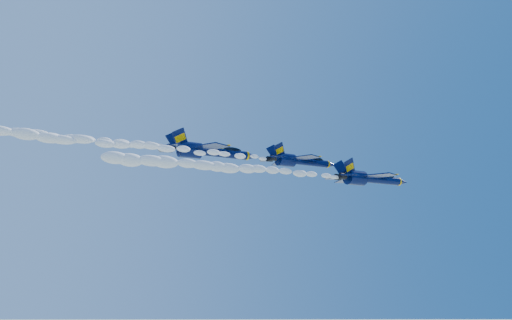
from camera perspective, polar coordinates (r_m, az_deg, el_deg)
jet_lead at (r=91.98m, az=12.85°, el=-2.08°), size 17.16×14.07×6.38m
smoke_trail_jet_lead at (r=75.64m, az=-2.32°, el=-0.92°), size 40.25×1.91×1.72m
jet_second at (r=89.58m, az=4.99°, el=-0.10°), size 15.02×12.32×5.58m
smoke_trail_jet_second at (r=77.15m, az=-11.16°, el=1.41°), size 40.25×1.67×1.51m
jet_third at (r=89.76m, az=-5.43°, el=1.00°), size 18.52×15.20×6.88m
smoke_trail_jet_third at (r=81.82m, az=-23.42°, el=2.61°), size 40.25×2.06×1.86m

